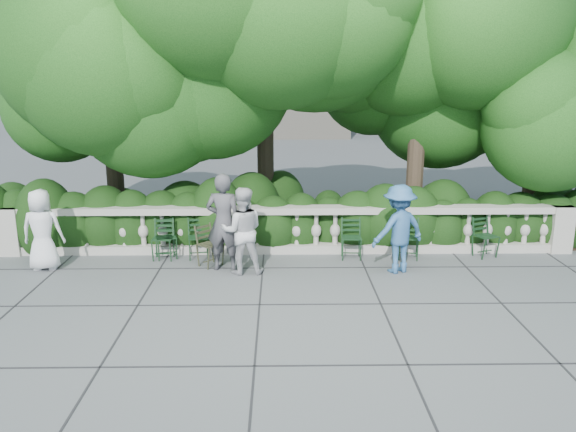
{
  "coord_description": "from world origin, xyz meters",
  "views": [
    {
      "loc": [
        -0.17,
        -9.58,
        3.68
      ],
      "look_at": [
        0.0,
        1.0,
        1.0
      ],
      "focal_mm": 35.0,
      "sensor_mm": 36.0,
      "label": 1
    }
  ],
  "objects_px": {
    "chair_b": "(162,262)",
    "chair_d": "(351,261)",
    "chair_weathered": "(215,268)",
    "person_woman_grey": "(224,222)",
    "person_businessman": "(42,230)",
    "person_older_blue": "(399,229)",
    "chair_a": "(199,260)",
    "chair_e": "(408,261)",
    "chair_c": "(168,260)",
    "person_casual_man": "(242,231)",
    "chair_f": "(489,259)"
  },
  "relations": [
    {
      "from": "chair_b",
      "to": "person_older_blue",
      "type": "bearing_deg",
      "value": -7.1
    },
    {
      "from": "person_casual_man",
      "to": "person_older_blue",
      "type": "xyz_separation_m",
      "value": [
        2.95,
        0.01,
        0.02
      ]
    },
    {
      "from": "chair_f",
      "to": "person_businessman",
      "type": "relative_size",
      "value": 0.53
    },
    {
      "from": "chair_e",
      "to": "chair_c",
      "type": "bearing_deg",
      "value": -170.99
    },
    {
      "from": "chair_d",
      "to": "person_woman_grey",
      "type": "bearing_deg",
      "value": -166.42
    },
    {
      "from": "chair_b",
      "to": "chair_d",
      "type": "xyz_separation_m",
      "value": [
        3.83,
        -0.01,
        0.0
      ]
    },
    {
      "from": "chair_e",
      "to": "chair_weathered",
      "type": "xyz_separation_m",
      "value": [
        -3.87,
        -0.36,
        0.0
      ]
    },
    {
      "from": "chair_c",
      "to": "person_businessman",
      "type": "height_order",
      "value": "person_businessman"
    },
    {
      "from": "chair_a",
      "to": "chair_e",
      "type": "height_order",
      "value": "same"
    },
    {
      "from": "chair_weathered",
      "to": "person_casual_man",
      "type": "relative_size",
      "value": 0.51
    },
    {
      "from": "chair_d",
      "to": "person_businessman",
      "type": "xyz_separation_m",
      "value": [
        -6.0,
        -0.4,
        0.79
      ]
    },
    {
      "from": "chair_e",
      "to": "chair_f",
      "type": "distance_m",
      "value": 1.7
    },
    {
      "from": "chair_b",
      "to": "chair_e",
      "type": "distance_m",
      "value": 4.98
    },
    {
      "from": "person_woman_grey",
      "to": "person_casual_man",
      "type": "distance_m",
      "value": 0.42
    },
    {
      "from": "person_older_blue",
      "to": "chair_a",
      "type": "bearing_deg",
      "value": -34.65
    },
    {
      "from": "chair_d",
      "to": "person_woman_grey",
      "type": "xyz_separation_m",
      "value": [
        -2.52,
        -0.48,
        0.95
      ]
    },
    {
      "from": "chair_a",
      "to": "chair_b",
      "type": "bearing_deg",
      "value": 175.75
    },
    {
      "from": "chair_a",
      "to": "chair_d",
      "type": "xyz_separation_m",
      "value": [
        3.1,
        -0.07,
        0.0
      ]
    },
    {
      "from": "chair_d",
      "to": "chair_b",
      "type": "bearing_deg",
      "value": -177.36
    },
    {
      "from": "chair_weathered",
      "to": "person_businessman",
      "type": "distance_m",
      "value": 3.37
    },
    {
      "from": "chair_e",
      "to": "chair_weathered",
      "type": "bearing_deg",
      "value": -164.42
    },
    {
      "from": "person_casual_man",
      "to": "person_woman_grey",
      "type": "bearing_deg",
      "value": -30.36
    },
    {
      "from": "chair_c",
      "to": "person_casual_man",
      "type": "xyz_separation_m",
      "value": [
        1.58,
        -0.75,
        0.83
      ]
    },
    {
      "from": "chair_weathered",
      "to": "person_woman_grey",
      "type": "height_order",
      "value": "person_woman_grey"
    },
    {
      "from": "person_woman_grey",
      "to": "person_casual_man",
      "type": "bearing_deg",
      "value": 165.85
    },
    {
      "from": "chair_e",
      "to": "person_casual_man",
      "type": "height_order",
      "value": "person_casual_man"
    },
    {
      "from": "chair_b",
      "to": "chair_d",
      "type": "bearing_deg",
      "value": 0.83
    },
    {
      "from": "chair_d",
      "to": "chair_f",
      "type": "height_order",
      "value": "same"
    },
    {
      "from": "chair_d",
      "to": "person_businessman",
      "type": "bearing_deg",
      "value": -173.47
    },
    {
      "from": "chair_c",
      "to": "person_woman_grey",
      "type": "height_order",
      "value": "person_woman_grey"
    },
    {
      "from": "person_woman_grey",
      "to": "chair_d",
      "type": "bearing_deg",
      "value": -157.52
    },
    {
      "from": "person_businessman",
      "to": "person_older_blue",
      "type": "bearing_deg",
      "value": 175.38
    },
    {
      "from": "chair_c",
      "to": "chair_e",
      "type": "height_order",
      "value": "same"
    },
    {
      "from": "chair_e",
      "to": "person_woman_grey",
      "type": "distance_m",
      "value": 3.82
    },
    {
      "from": "person_casual_man",
      "to": "chair_f",
      "type": "bearing_deg",
      "value": -176.16
    },
    {
      "from": "person_businessman",
      "to": "chair_d",
      "type": "bearing_deg",
      "value": -178.74
    },
    {
      "from": "chair_a",
      "to": "chair_b",
      "type": "relative_size",
      "value": 1.0
    },
    {
      "from": "chair_d",
      "to": "chair_f",
      "type": "xyz_separation_m",
      "value": [
        2.85,
        0.08,
        0.0
      ]
    },
    {
      "from": "chair_f",
      "to": "person_businessman",
      "type": "bearing_deg",
      "value": 161.24
    },
    {
      "from": "chair_d",
      "to": "chair_weathered",
      "type": "height_order",
      "value": "same"
    },
    {
      "from": "person_casual_man",
      "to": "chair_c",
      "type": "bearing_deg",
      "value": -30.0
    },
    {
      "from": "chair_b",
      "to": "person_casual_man",
      "type": "bearing_deg",
      "value": -20.66
    },
    {
      "from": "chair_c",
      "to": "chair_weathered",
      "type": "xyz_separation_m",
      "value": [
        1.01,
        -0.47,
        0.0
      ]
    },
    {
      "from": "chair_f",
      "to": "person_casual_man",
      "type": "relative_size",
      "value": 0.51
    },
    {
      "from": "chair_b",
      "to": "chair_weathered",
      "type": "relative_size",
      "value": 1.0
    },
    {
      "from": "person_businessman",
      "to": "person_woman_grey",
      "type": "distance_m",
      "value": 3.49
    },
    {
      "from": "chair_a",
      "to": "chair_c",
      "type": "xyz_separation_m",
      "value": [
        -0.64,
        0.02,
        0.0
      ]
    },
    {
      "from": "person_businessman",
      "to": "person_casual_man",
      "type": "height_order",
      "value": "person_casual_man"
    },
    {
      "from": "chair_b",
      "to": "person_older_blue",
      "type": "relative_size",
      "value": 0.5
    },
    {
      "from": "chair_d",
      "to": "chair_weathered",
      "type": "xyz_separation_m",
      "value": [
        -2.72,
        -0.38,
        0.0
      ]
    }
  ]
}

